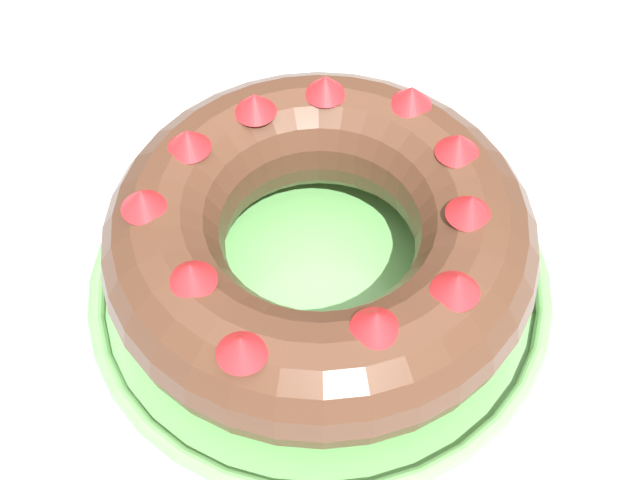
% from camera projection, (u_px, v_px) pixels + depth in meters
% --- Properties ---
extents(dining_table, '(1.42, 1.23, 0.76)m').
position_uv_depth(dining_table, '(326.00, 337.00, 0.72)').
color(dining_table, silver).
rests_on(dining_table, ground_plane).
extents(serving_dish, '(0.33, 0.33, 0.02)m').
position_uv_depth(serving_dish, '(320.00, 284.00, 0.64)').
color(serving_dish, '#6BB760').
rests_on(serving_dish, dining_table).
extents(bundt_cake, '(0.29, 0.29, 0.10)m').
position_uv_depth(bundt_cake, '(320.00, 239.00, 0.59)').
color(bundt_cake, '#4C2D1E').
rests_on(bundt_cake, serving_dish).
extents(napkin, '(0.17, 0.13, 0.00)m').
position_uv_depth(napkin, '(407.00, 50.00, 0.80)').
color(napkin, white).
rests_on(napkin, dining_table).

